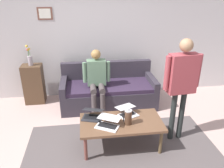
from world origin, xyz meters
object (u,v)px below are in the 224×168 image
(french_press, at_px, (128,117))
(flower_vase, at_px, (30,58))
(laptop_center, at_px, (127,112))
(couch, at_px, (108,91))
(laptop_left, at_px, (108,123))
(coffee_table, at_px, (121,124))
(person_standing, at_px, (182,78))
(side_shelf, at_px, (34,84))
(person_seated, at_px, (97,78))
(laptop_right, at_px, (93,115))

(french_press, bearing_deg, flower_vase, -46.18)
(laptop_center, relative_size, french_press, 1.49)
(couch, bearing_deg, laptop_left, 83.27)
(french_press, bearing_deg, couch, -85.06)
(coffee_table, relative_size, laptop_left, 2.91)
(laptop_center, xyz_separation_m, french_press, (0.04, 0.27, 0.08))
(couch, relative_size, coffee_table, 1.55)
(person_standing, bearing_deg, couch, -54.03)
(coffee_table, xyz_separation_m, side_shelf, (1.65, -1.74, 0.02))
(person_seated, bearing_deg, laptop_right, 82.13)
(coffee_table, relative_size, person_standing, 0.75)
(coffee_table, xyz_separation_m, person_seated, (0.30, -1.22, 0.32))
(couch, height_order, laptop_center, couch)
(laptop_center, distance_m, side_shelf, 2.36)
(laptop_center, height_order, person_standing, person_standing)
(laptop_left, xyz_separation_m, laptop_center, (-0.35, -0.28, 0.00))
(laptop_center, xyz_separation_m, person_standing, (-0.82, 0.11, 0.60))
(french_press, xyz_separation_m, person_standing, (-0.86, -0.15, 0.52))
(french_press, bearing_deg, side_shelf, -46.25)
(side_shelf, height_order, person_standing, person_standing)
(couch, height_order, coffee_table, couch)
(flower_vase, height_order, person_seated, flower_vase)
(coffee_table, bearing_deg, flower_vase, -46.54)
(coffee_table, distance_m, laptop_center, 0.25)
(couch, relative_size, laptop_center, 4.96)
(person_seated, bearing_deg, coffee_table, 103.65)
(side_shelf, bearing_deg, laptop_left, 127.95)
(person_standing, xyz_separation_m, person_seated, (1.24, -1.14, -0.38))
(laptop_right, xyz_separation_m, flower_vase, (1.21, -1.57, 0.53))
(side_shelf, bearing_deg, couch, 169.40)
(flower_vase, bearing_deg, side_shelf, -178.08)
(flower_vase, bearing_deg, couch, 169.43)
(laptop_right, relative_size, french_press, 1.45)
(coffee_table, xyz_separation_m, flower_vase, (1.65, -1.74, 0.62))
(laptop_left, xyz_separation_m, side_shelf, (1.43, -1.83, -0.07))
(couch, xyz_separation_m, laptop_center, (-0.17, 1.25, 0.20))
(flower_vase, bearing_deg, laptop_right, 127.79)
(laptop_right, bearing_deg, french_press, 154.59)
(side_shelf, distance_m, person_seated, 1.48)
(coffee_table, bearing_deg, french_press, 141.19)
(laptop_center, distance_m, french_press, 0.28)
(person_seated, bearing_deg, person_standing, 137.60)
(coffee_table, height_order, laptop_left, laptop_left)
(person_standing, bearing_deg, flower_vase, -32.58)
(laptop_right, bearing_deg, couch, -107.51)
(couch, bearing_deg, person_seated, 41.55)
(side_shelf, bearing_deg, coffee_table, 133.39)
(laptop_right, distance_m, side_shelf, 1.98)
(couch, relative_size, french_press, 7.40)
(laptop_center, height_order, side_shelf, side_shelf)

